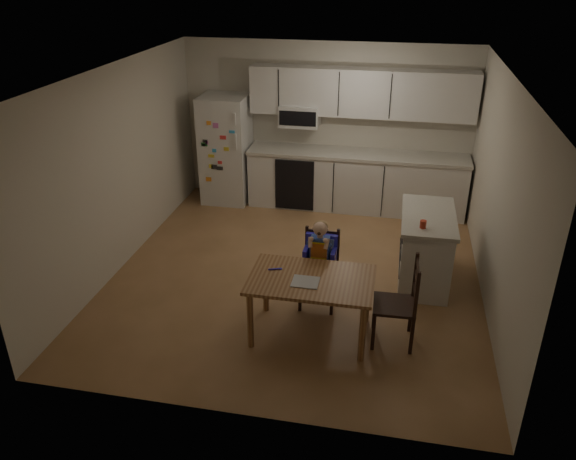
% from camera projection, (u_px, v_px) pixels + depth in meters
% --- Properties ---
extents(room, '(4.52, 5.01, 2.51)m').
position_uv_depth(room, '(304.00, 167.00, 6.99)').
color(room, olive).
rests_on(room, ground).
extents(refrigerator, '(0.72, 0.70, 1.70)m').
position_uv_depth(refrigerator, '(226.00, 149.00, 8.91)').
color(refrigerator, silver).
rests_on(refrigerator, ground).
extents(kitchen_run, '(3.37, 0.62, 2.15)m').
position_uv_depth(kitchen_run, '(356.00, 154.00, 8.62)').
color(kitchen_run, silver).
rests_on(kitchen_run, ground).
extents(kitchen_island, '(0.63, 1.20, 0.88)m').
position_uv_depth(kitchen_island, '(425.00, 248.00, 6.79)').
color(kitchen_island, silver).
rests_on(kitchen_island, ground).
extents(red_cup, '(0.07, 0.07, 0.09)m').
position_uv_depth(red_cup, '(423.00, 224.00, 6.26)').
color(red_cup, red).
rests_on(red_cup, kitchen_island).
extents(dining_table, '(1.27, 0.82, 0.68)m').
position_uv_depth(dining_table, '(311.00, 286.00, 5.73)').
color(dining_table, brown).
rests_on(dining_table, ground).
extents(napkin, '(0.27, 0.23, 0.01)m').
position_uv_depth(napkin, '(305.00, 282.00, 5.62)').
color(napkin, '#A9A8AD').
rests_on(napkin, dining_table).
extents(toddler_spoon, '(0.12, 0.06, 0.02)m').
position_uv_depth(toddler_spoon, '(274.00, 269.00, 5.84)').
color(toddler_spoon, '#332BD4').
rests_on(toddler_spoon, dining_table).
extents(chair_booster, '(0.40, 0.40, 1.05)m').
position_uv_depth(chair_booster, '(320.00, 254.00, 6.25)').
color(chair_booster, black).
rests_on(chair_booster, ground).
extents(chair_side, '(0.43, 0.43, 0.95)m').
position_uv_depth(chair_side, '(405.00, 298.00, 5.64)').
color(chair_side, black).
rests_on(chair_side, ground).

